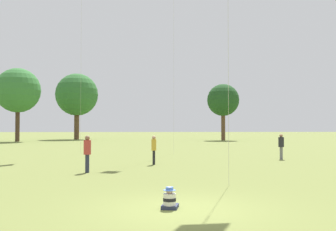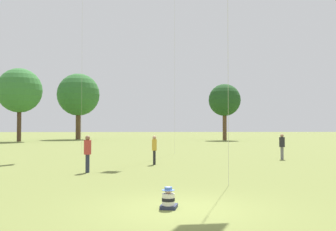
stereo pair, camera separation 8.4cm
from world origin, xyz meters
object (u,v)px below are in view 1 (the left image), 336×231
(seated_toddler, at_px, (170,200))
(distant_tree_0, at_px, (77,95))
(distant_tree_2, at_px, (223,100))
(person_standing_2, at_px, (281,144))
(person_standing_0, at_px, (154,147))
(person_standing_6, at_px, (87,150))
(distant_tree_1, at_px, (18,91))

(seated_toddler, relative_size, distant_tree_0, 0.05)
(seated_toddler, relative_size, distant_tree_2, 0.07)
(seated_toddler, distance_m, person_standing_2, 17.54)
(distant_tree_0, bearing_deg, seated_toddler, -77.05)
(distant_tree_0, distance_m, distant_tree_2, 25.22)
(person_standing_0, xyz_separation_m, person_standing_6, (-3.22, -3.79, 0.04))
(seated_toddler, relative_size, person_standing_0, 0.36)
(distant_tree_1, bearing_deg, person_standing_2, -48.99)
(person_standing_0, height_order, distant_tree_0, distant_tree_0)
(person_standing_0, bearing_deg, distant_tree_1, -76.14)
(person_standing_2, xyz_separation_m, person_standing_6, (-11.78, -7.04, 0.05))
(seated_toddler, distance_m, person_standing_6, 9.17)
(seated_toddler, bearing_deg, distant_tree_1, 124.15)
(person_standing_0, distance_m, distant_tree_2, 42.07)
(seated_toddler, xyz_separation_m, distant_tree_1, (-20.11, 48.06, 7.27))
(seated_toddler, xyz_separation_m, person_standing_2, (8.24, 15.46, 0.77))
(person_standing_6, relative_size, distant_tree_1, 0.16)
(seated_toddler, bearing_deg, distant_tree_0, 114.40)
(seated_toddler, bearing_deg, person_standing_0, 102.99)
(person_standing_0, bearing_deg, person_standing_6, 34.63)
(person_standing_6, xyz_separation_m, distant_tree_0, (-9.81, 49.64, 6.65))
(person_standing_2, bearing_deg, distant_tree_2, 28.88)
(distant_tree_0, height_order, distant_tree_2, distant_tree_0)
(person_standing_6, distance_m, distant_tree_2, 46.60)
(person_standing_2, distance_m, distant_tree_0, 48.23)
(seated_toddler, height_order, person_standing_6, person_standing_6)
(distant_tree_2, bearing_deg, person_standing_0, -106.00)
(seated_toddler, xyz_separation_m, distant_tree_0, (-13.35, 58.06, 7.47))
(person_standing_0, height_order, person_standing_2, person_standing_2)
(person_standing_0, xyz_separation_m, distant_tree_1, (-19.78, 35.85, 6.49))
(distant_tree_2, bearing_deg, seated_toddler, -102.05)
(distant_tree_1, bearing_deg, seated_toddler, -67.29)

